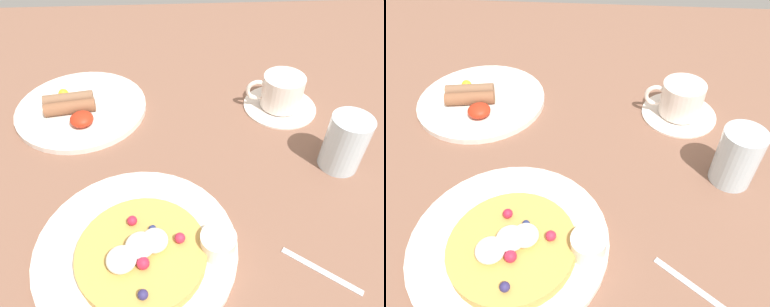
% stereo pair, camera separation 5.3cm
% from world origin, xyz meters
% --- Properties ---
extents(ground_plane, '(1.61, 1.33, 0.03)m').
position_xyz_m(ground_plane, '(0.00, 0.00, -0.01)').
color(ground_plane, brown).
extents(pancake_plate, '(0.27, 0.27, 0.01)m').
position_xyz_m(pancake_plate, '(-0.07, -0.15, 0.01)').
color(pancake_plate, white).
rests_on(pancake_plate, ground_plane).
extents(pancake_with_berries, '(0.17, 0.17, 0.04)m').
position_xyz_m(pancake_with_berries, '(-0.06, -0.17, 0.02)').
color(pancake_with_berries, gold).
rests_on(pancake_with_berries, pancake_plate).
extents(syrup_ramekin, '(0.05, 0.05, 0.03)m').
position_xyz_m(syrup_ramekin, '(0.03, -0.16, 0.03)').
color(syrup_ramekin, white).
rests_on(syrup_ramekin, pancake_plate).
extents(breakfast_plate, '(0.25, 0.25, 0.01)m').
position_xyz_m(breakfast_plate, '(-0.20, 0.16, 0.01)').
color(breakfast_plate, white).
rests_on(breakfast_plate, ground_plane).
extents(fried_breakfast, '(0.10, 0.13, 0.03)m').
position_xyz_m(fried_breakfast, '(-0.21, 0.15, 0.02)').
color(fried_breakfast, brown).
rests_on(fried_breakfast, breakfast_plate).
extents(coffee_saucer, '(0.14, 0.14, 0.01)m').
position_xyz_m(coffee_saucer, '(0.19, 0.15, 0.00)').
color(coffee_saucer, white).
rests_on(coffee_saucer, ground_plane).
extents(coffee_cup, '(0.11, 0.08, 0.06)m').
position_xyz_m(coffee_cup, '(0.19, 0.15, 0.04)').
color(coffee_cup, white).
rests_on(coffee_cup, coffee_saucer).
extents(water_glass, '(0.06, 0.06, 0.09)m').
position_xyz_m(water_glass, '(0.25, -0.01, 0.05)').
color(water_glass, silver).
rests_on(water_glass, ground_plane).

